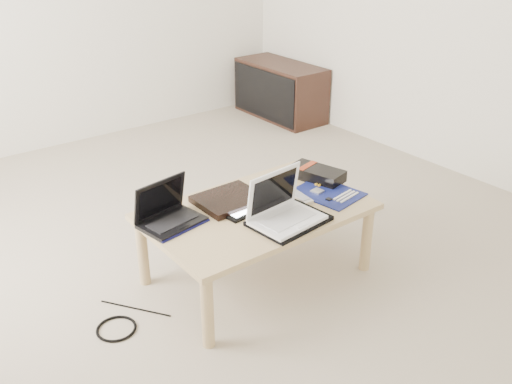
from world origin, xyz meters
TOP-DOWN VIEW (x-y plane):
  - ground at (0.00, 0.00)m, footprint 4.00×4.00m
  - coffee_table at (0.00, -0.50)m, footprint 1.10×0.70m
  - media_cabinet at (1.77, 1.45)m, footprint 0.41×0.90m
  - book at (-0.07, -0.36)m, footprint 0.33×0.27m
  - netbook at (-0.42, -0.36)m, footprint 0.32×0.26m
  - tablet at (-0.06, -0.45)m, footprint 0.27×0.22m
  - remote at (0.25, -0.52)m, footprint 0.08×0.24m
  - neoprene_sleeve at (0.04, -0.71)m, footprint 0.38×0.30m
  - white_laptop at (0.01, -0.69)m, footprint 0.35×0.26m
  - motherboard at (0.41, -0.60)m, footprint 0.32×0.37m
  - gpu_box at (0.48, -0.43)m, footprint 0.22×0.33m
  - cable_coil at (-0.12, -0.49)m, footprint 0.12×0.12m
  - floor_cable_coil at (-0.78, -0.46)m, footprint 0.21×0.21m
  - floor_cable_trail at (-0.64, -0.37)m, footprint 0.22×0.31m

SIDE VIEW (x-z plane):
  - ground at x=0.00m, z-range 0.00..0.00m
  - floor_cable_trail at x=-0.64m, z-range 0.00..0.01m
  - floor_cable_coil at x=-0.78m, z-range 0.00..0.01m
  - media_cabinet at x=1.77m, z-range 0.00..0.50m
  - coffee_table at x=0.00m, z-range 0.15..0.55m
  - motherboard at x=0.41m, z-range 0.40..0.41m
  - cable_coil at x=-0.12m, z-range 0.40..0.41m
  - tablet at x=-0.06m, z-range 0.40..0.41m
  - neoprene_sleeve at x=0.04m, z-range 0.40..0.42m
  - remote at x=0.25m, z-range 0.40..0.42m
  - book at x=-0.07m, z-range 0.40..0.43m
  - gpu_box at x=0.48m, z-range 0.40..0.46m
  - netbook at x=-0.42m, z-range 0.34..0.55m
  - white_laptop at x=0.01m, z-range 0.35..0.59m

